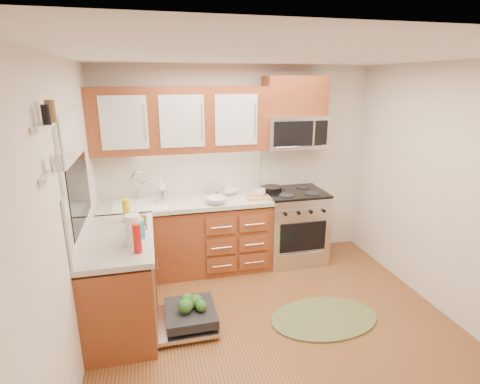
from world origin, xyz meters
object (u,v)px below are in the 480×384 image
object	(u,v)px
bowl_a	(227,191)
bowl_b	(216,200)
microwave	(294,131)
cutting_board	(260,197)
dishwasher	(187,317)
range	(293,226)
paper_towel_roll	(133,230)
sink	(141,215)
stock_pot	(217,191)
cup	(260,193)
rug	(324,318)
upper_cabinets	(181,120)
skillet	(271,188)

from	to	relation	value
bowl_a	bowl_b	xyz separation A→B (m)	(-0.21, -0.35, 0.01)
microwave	cutting_board	size ratio (longest dim) A/B	2.42
dishwasher	cutting_board	bearing A→B (deg)	44.58
microwave	bowl_b	xyz separation A→B (m)	(-1.06, -0.30, -0.74)
microwave	dishwasher	world-z (taller)	microwave
range	paper_towel_roll	distance (m)	2.35
sink	stock_pot	distance (m)	0.96
paper_towel_roll	cup	world-z (taller)	paper_towel_roll
rug	cup	xyz separation A→B (m)	(-0.30, 1.30, 0.97)
microwave	dishwasher	distance (m)	2.55
stock_pot	cup	world-z (taller)	stock_pot
upper_cabinets	microwave	size ratio (longest dim) A/B	2.70
bowl_b	upper_cabinets	bearing A→B (deg)	136.65
upper_cabinets	stock_pot	world-z (taller)	upper_cabinets
upper_cabinets	paper_towel_roll	world-z (taller)	upper_cabinets
skillet	stock_pot	distance (m)	0.72
sink	stock_pot	xyz separation A→B (m)	(0.93, 0.12, 0.19)
skillet	bowl_b	size ratio (longest dim) A/B	1.05
microwave	cutting_board	distance (m)	0.94
upper_cabinets	cutting_board	size ratio (longest dim) A/B	6.54
skillet	bowl_a	size ratio (longest dim) A/B	0.97
range	microwave	size ratio (longest dim) A/B	1.25
microwave	bowl_a	size ratio (longest dim) A/B	2.79
microwave	sink	size ratio (longest dim) A/B	1.23
sink	cutting_board	size ratio (longest dim) A/B	1.98
stock_pot	bowl_b	bearing A→B (deg)	-102.32
sink	stock_pot	size ratio (longest dim) A/B	3.08
range	cutting_board	size ratio (longest dim) A/B	3.03
paper_towel_roll	bowl_a	size ratio (longest dim) A/B	1.02
microwave	bowl_a	world-z (taller)	microwave
skillet	stock_pot	xyz separation A→B (m)	(-0.72, -0.01, 0.01)
rug	paper_towel_roll	bearing A→B (deg)	173.70
cutting_board	microwave	bearing A→B (deg)	24.24
cutting_board	bowl_a	size ratio (longest dim) A/B	1.15
paper_towel_roll	sink	bearing A→B (deg)	88.02
upper_cabinets	stock_pot	size ratio (longest dim) A/B	10.19
paper_towel_roll	bowl_b	xyz separation A→B (m)	(0.91, 0.96, -0.10)
rug	cutting_board	size ratio (longest dim) A/B	3.54
sink	rug	xyz separation A→B (m)	(1.75, -1.33, -0.79)
cutting_board	bowl_a	xyz separation A→B (m)	(-0.35, 0.28, 0.02)
skillet	cup	bearing A→B (deg)	-141.82
upper_cabinets	paper_towel_roll	distance (m)	1.62
skillet	cup	distance (m)	0.25
skillet	bowl_b	xyz separation A→B (m)	(-0.78, -0.29, -0.01)
microwave	paper_towel_roll	distance (m)	2.42
sink	cup	bearing A→B (deg)	-1.28
upper_cabinets	rug	distance (m)	2.68
microwave	stock_pot	bearing A→B (deg)	-179.37
upper_cabinets	bowl_a	distance (m)	1.07
skillet	cutting_board	xyz separation A→B (m)	(-0.22, -0.22, -0.04)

